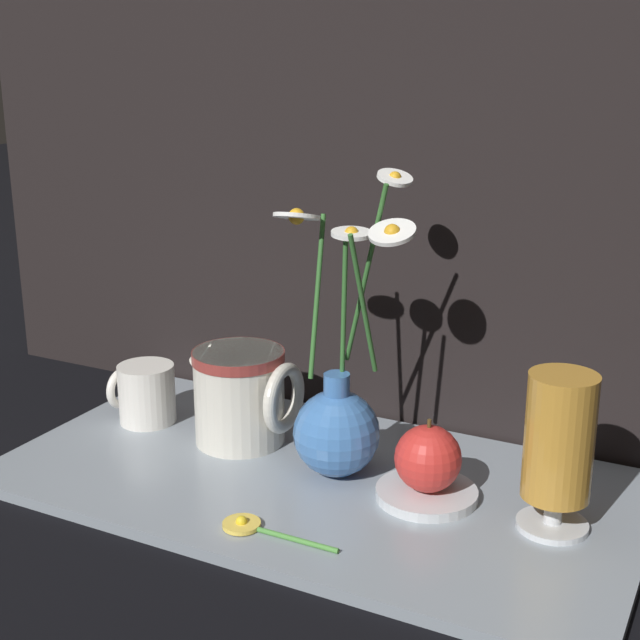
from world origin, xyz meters
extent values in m
plane|color=black|center=(0.00, 0.00, 0.00)|extent=(6.00, 6.00, 0.00)
cube|color=gray|center=(0.00, 0.00, 0.01)|extent=(0.66, 0.34, 0.01)
sphere|color=#3F72B7|center=(0.02, 0.02, 0.06)|extent=(0.09, 0.09, 0.09)
cylinder|color=#3F72B7|center=(0.02, 0.02, 0.11)|extent=(0.03, 0.03, 0.03)
cylinder|color=#336B2D|center=(0.04, 0.02, 0.20)|extent=(0.01, 0.06, 0.15)
cylinder|color=white|center=(0.07, 0.01, 0.27)|extent=(0.05, 0.05, 0.02)
sphere|color=gold|center=(0.07, 0.01, 0.27)|extent=(0.02, 0.02, 0.02)
cylinder|color=#336B2D|center=(0.03, 0.04, 0.22)|extent=(0.06, 0.04, 0.20)
cylinder|color=white|center=(0.05, 0.07, 0.32)|extent=(0.05, 0.05, 0.02)
sphere|color=gold|center=(0.05, 0.07, 0.32)|extent=(0.01, 0.01, 0.01)
cylinder|color=#336B2D|center=(0.02, 0.02, 0.19)|extent=(0.02, 0.02, 0.14)
cylinder|color=white|center=(0.03, 0.02, 0.27)|extent=(0.06, 0.06, 0.01)
sphere|color=gold|center=(0.03, 0.02, 0.27)|extent=(0.01, 0.01, 0.01)
cylinder|color=#336B2D|center=(-0.01, 0.01, 0.20)|extent=(0.01, 0.05, 0.16)
cylinder|color=white|center=(-0.03, 0.01, 0.28)|extent=(0.05, 0.05, 0.02)
sphere|color=gold|center=(-0.03, 0.01, 0.28)|extent=(0.02, 0.02, 0.02)
cylinder|color=silver|center=(-0.24, 0.04, 0.05)|extent=(0.07, 0.07, 0.07)
torus|color=silver|center=(-0.28, 0.04, 0.05)|extent=(0.01, 0.05, 0.05)
cylinder|color=beige|center=(-0.12, 0.04, 0.07)|extent=(0.10, 0.10, 0.11)
cylinder|color=maroon|center=(-0.12, 0.04, 0.11)|extent=(0.10, 0.10, 0.01)
torus|color=beige|center=(-0.06, 0.04, 0.07)|extent=(0.01, 0.08, 0.08)
cone|color=beige|center=(-0.16, 0.04, 0.11)|extent=(0.04, 0.03, 0.04)
cylinder|color=silver|center=(0.24, 0.01, 0.01)|extent=(0.07, 0.07, 0.01)
cylinder|color=silver|center=(0.24, 0.01, 0.03)|extent=(0.02, 0.02, 0.03)
cylinder|color=#B77F2D|center=(0.24, 0.01, 0.10)|extent=(0.06, 0.06, 0.12)
cylinder|color=silver|center=(0.12, 0.01, 0.02)|extent=(0.10, 0.10, 0.01)
sphere|color=red|center=(0.12, 0.01, 0.06)|extent=(0.07, 0.07, 0.07)
cylinder|color=#4C3819|center=(0.12, 0.01, 0.09)|extent=(0.00, 0.00, 0.01)
cylinder|color=#4C8E3D|center=(0.04, -0.12, 0.01)|extent=(0.10, 0.01, 0.01)
cylinder|color=#EAC64C|center=(-0.01, -0.12, 0.01)|extent=(0.04, 0.04, 0.00)
sphere|color=yellow|center=(-0.01, -0.12, 0.02)|extent=(0.01, 0.01, 0.01)
camera|label=1|loc=(0.39, -0.74, 0.44)|focal=50.00mm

